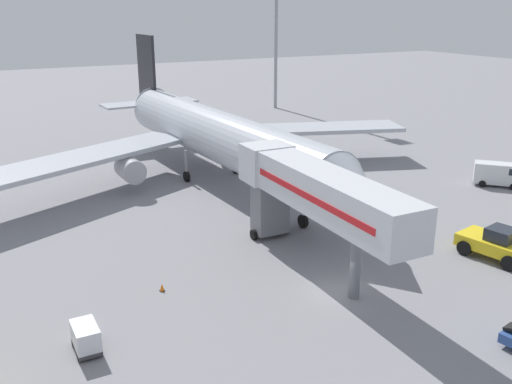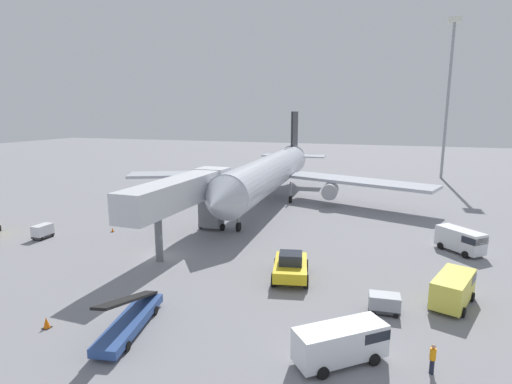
% 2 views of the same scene
% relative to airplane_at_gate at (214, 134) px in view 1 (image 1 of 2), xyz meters
% --- Properties ---
extents(ground_plane, '(300.00, 300.00, 0.00)m').
position_rel_airplane_at_gate_xyz_m(ground_plane, '(-3.02, -26.35, -4.77)').
color(ground_plane, gray).
extents(airplane_at_gate, '(48.22, 48.28, 13.87)m').
position_rel_airplane_at_gate_xyz_m(airplane_at_gate, '(0.00, 0.00, 0.00)').
color(airplane_at_gate, '#B7BCC6').
rests_on(airplane_at_gate, ground).
extents(jet_bridge, '(3.49, 17.81, 7.29)m').
position_rel_airplane_at_gate_xyz_m(jet_bridge, '(-2.51, -22.00, 0.68)').
color(jet_bridge, silver).
rests_on(jet_bridge, ground).
extents(pushback_tug, '(3.83, 5.64, 2.34)m').
position_rel_airplane_at_gate_xyz_m(pushback_tug, '(10.02, -27.39, -3.67)').
color(pushback_tug, yellow).
rests_on(pushback_tug, ground).
extents(service_van_outer_left, '(4.52, 4.64, 2.33)m').
position_rel_airplane_at_gate_xyz_m(service_van_outer_left, '(24.36, -15.59, -3.45)').
color(service_van_outer_left, silver).
rests_on(service_van_outer_left, ground).
extents(baggage_cart_near_right, '(1.25, 2.07, 1.54)m').
position_rel_airplane_at_gate_xyz_m(baggage_cart_near_right, '(-18.56, -25.51, -3.93)').
color(baggage_cart_near_right, '#38383D').
rests_on(baggage_cart_near_right, ground).
extents(safety_cone_alpha, '(0.33, 0.33, 0.51)m').
position_rel_airplane_at_gate_xyz_m(safety_cone_alpha, '(-12.90, -20.98, -4.53)').
color(safety_cone_alpha, black).
rests_on(safety_cone_alpha, ground).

